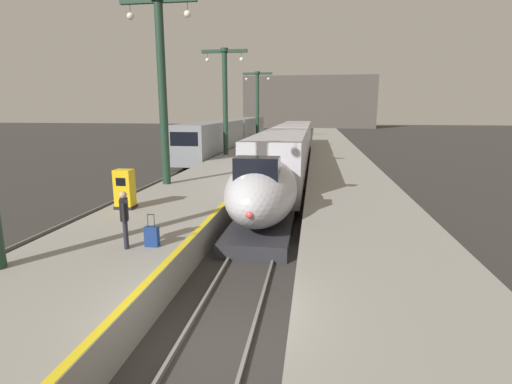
{
  "coord_description": "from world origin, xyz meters",
  "views": [
    {
      "loc": [
        2.02,
        -7.07,
        5.01
      ],
      "look_at": [
        -0.23,
        7.82,
        1.8
      ],
      "focal_mm": 27.2,
      "sensor_mm": 36.0,
      "label": 1
    }
  ],
  "objects": [
    {
      "name": "rolling_suitcase",
      "position": [
        -2.64,
        3.22,
        1.35
      ],
      "size": [
        0.4,
        0.22,
        0.98
      ],
      "color": "navy",
      "rests_on": "platform_left"
    },
    {
      "name": "regional_train_adjacent",
      "position": [
        -8.1,
        40.3,
        2.13
      ],
      "size": [
        2.85,
        36.6,
        3.8
      ],
      "color": "gray",
      "rests_on": "ground"
    },
    {
      "name": "platform_right",
      "position": [
        4.05,
        24.75,
        0.53
      ],
      "size": [
        4.8,
        110.0,
        1.05
      ],
      "primitive_type": "cube",
      "color": "gray",
      "rests_on": "ground"
    },
    {
      "name": "station_column_far",
      "position": [
        -5.9,
        27.1,
        6.53
      ],
      "size": [
        4.0,
        0.68,
        9.11
      ],
      "color": "#1E3828",
      "rests_on": "platform_left"
    },
    {
      "name": "terminus_back_wall",
      "position": [
        0.0,
        102.0,
        7.0
      ],
      "size": [
        36.0,
        2.0,
        14.0
      ],
      "primitive_type": "cube",
      "color": "#4C4742",
      "rests_on": "ground"
    },
    {
      "name": "station_column_distant",
      "position": [
        -5.9,
        46.5,
        6.45
      ],
      "size": [
        4.0,
        0.68,
        8.94
      ],
      "color": "#1E3828",
      "rests_on": "platform_left"
    },
    {
      "name": "rail_secondary_left",
      "position": [
        -8.85,
        27.5,
        0.06
      ],
      "size": [
        0.08,
        110.0,
        0.12
      ],
      "primitive_type": "cube",
      "color": "slate",
      "rests_on": "ground"
    },
    {
      "name": "station_column_mid",
      "position": [
        -5.9,
        12.74,
        6.76
      ],
      "size": [
        4.0,
        0.68,
        9.53
      ],
      "color": "#1E3828",
      "rests_on": "platform_left"
    },
    {
      "name": "rail_secondary_right",
      "position": [
        -7.35,
        27.5,
        0.06
      ],
      "size": [
        0.08,
        110.0,
        0.12
      ],
      "primitive_type": "cube",
      "color": "slate",
      "rests_on": "ground"
    },
    {
      "name": "highspeed_train_main",
      "position": [
        0.0,
        23.16,
        1.93
      ],
      "size": [
        2.92,
        37.68,
        3.6
      ],
      "color": "silver",
      "rests_on": "ground"
    },
    {
      "name": "rail_main_left",
      "position": [
        -0.75,
        27.5,
        0.06
      ],
      "size": [
        0.08,
        110.0,
        0.12
      ],
      "primitive_type": "cube",
      "color": "slate",
      "rests_on": "ground"
    },
    {
      "name": "platform_left_safety_stripe",
      "position": [
        -1.77,
        24.75,
        1.05
      ],
      "size": [
        0.2,
        107.8,
        0.01
      ],
      "primitive_type": "cube",
      "color": "yellow",
      "rests_on": "platform_left"
    },
    {
      "name": "platform_left",
      "position": [
        -4.05,
        24.75,
        0.53
      ],
      "size": [
        4.8,
        110.0,
        1.05
      ],
      "primitive_type": "cube",
      "color": "gray",
      "rests_on": "ground"
    },
    {
      "name": "ground_plane",
      "position": [
        0.0,
        0.0,
        0.0
      ],
      "size": [
        260.0,
        260.0,
        0.0
      ],
      "primitive_type": "plane",
      "color": "#33302D"
    },
    {
      "name": "rail_main_right",
      "position": [
        0.75,
        27.5,
        0.06
      ],
      "size": [
        0.08,
        110.0,
        0.12
      ],
      "primitive_type": "cube",
      "color": "slate",
      "rests_on": "ground"
    },
    {
      "name": "ticket_machine_yellow",
      "position": [
        -5.55,
        7.33,
        1.79
      ],
      "size": [
        0.76,
        0.62,
        1.6
      ],
      "color": "yellow",
      "rests_on": "platform_left"
    },
    {
      "name": "passenger_near_edge",
      "position": [
        -3.32,
        2.98,
        2.04
      ],
      "size": [
        0.36,
        0.53,
        1.69
      ],
      "color": "#23232D",
      "rests_on": "platform_left"
    }
  ]
}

